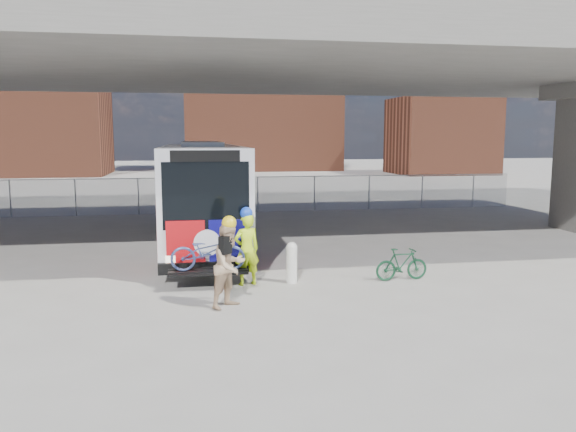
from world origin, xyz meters
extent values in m
plane|color=#9E9991|center=(0.00, 0.00, 0.00)|extent=(160.00, 160.00, 0.00)
cube|color=silver|center=(-2.00, 3.87, 1.95)|extent=(2.55, 12.00, 3.20)
cube|color=black|center=(-2.00, 4.37, 2.59)|extent=(2.61, 11.00, 1.28)
cube|color=black|center=(-2.00, -2.08, 2.33)|extent=(2.24, 0.12, 1.76)
cube|color=black|center=(-2.00, -2.08, 3.36)|extent=(1.78, 0.12, 0.30)
cube|color=black|center=(-2.00, -2.18, 0.45)|extent=(2.55, 0.20, 0.30)
cube|color=#B60E13|center=(-2.55, -2.15, 1.10)|extent=(1.00, 0.08, 1.20)
cube|color=#0E0B66|center=(-1.45, -2.15, 1.10)|extent=(1.00, 0.08, 1.20)
cylinder|color=silver|center=(-2.00, -2.17, 1.10)|extent=(0.70, 0.06, 0.70)
cube|color=gray|center=(-2.00, 3.87, 3.62)|extent=(1.28, 7.20, 0.14)
cube|color=black|center=(-2.00, -2.68, 0.45)|extent=(2.00, 0.70, 0.06)
cylinder|color=black|center=(-3.15, -0.53, 0.50)|extent=(0.30, 1.00, 1.00)
cylinder|color=black|center=(-0.85, -0.53, 0.50)|extent=(0.30, 1.00, 1.00)
cylinder|color=black|center=(-3.15, 8.07, 0.50)|extent=(0.30, 1.00, 1.00)
cylinder|color=black|center=(-0.85, 8.07, 0.50)|extent=(0.30, 1.00, 1.00)
cube|color=#B60E13|center=(-3.30, 0.07, 1.30)|extent=(0.06, 2.60, 1.70)
cube|color=#0E0B66|center=(-3.30, 1.67, 1.30)|extent=(0.06, 1.40, 1.70)
cube|color=#B60E13|center=(-0.70, 0.07, 1.30)|extent=(0.06, 2.60, 1.70)
cube|color=#0E0B66|center=(-0.70, 1.67, 1.30)|extent=(0.06, 1.40, 1.70)
imported|color=#3B4C83|center=(-2.00, -2.68, 0.97)|extent=(1.89, 0.72, 0.98)
cube|color=#605E59|center=(0.00, 4.00, 6.75)|extent=(40.00, 16.00, 1.50)
cube|color=#605E59|center=(0.00, 4.00, 7.55)|extent=(40.00, 0.60, 0.80)
cylinder|color=gray|center=(-8.00, 12.00, 0.90)|extent=(0.06, 0.06, 1.80)
cylinder|color=gray|center=(-4.00, 12.00, 0.90)|extent=(0.06, 0.06, 1.80)
cylinder|color=gray|center=(0.00, 12.00, 0.90)|extent=(0.06, 0.06, 1.80)
cylinder|color=gray|center=(4.00, 12.00, 0.90)|extent=(0.06, 0.06, 1.80)
cylinder|color=gray|center=(8.00, 12.00, 0.90)|extent=(0.06, 0.06, 1.80)
cylinder|color=gray|center=(12.00, 12.00, 0.90)|extent=(0.06, 0.06, 1.80)
plane|color=gray|center=(0.00, 12.00, 0.90)|extent=(30.00, 0.00, 30.00)
cube|color=gray|center=(0.00, 12.00, 1.82)|extent=(30.00, 0.05, 0.04)
cube|color=brown|center=(-18.00, 45.00, 5.00)|extent=(14.00, 10.00, 10.00)
cube|color=brown|center=(6.00, 52.00, 6.00)|extent=(18.00, 12.00, 12.00)
cube|color=brown|center=(24.00, 40.00, 4.00)|extent=(10.00, 8.00, 8.00)
cylinder|color=brown|center=(14.00, 55.00, 12.50)|extent=(2.20, 2.20, 25.00)
cylinder|color=white|center=(0.21, -2.43, 0.48)|extent=(0.29, 0.29, 0.95)
sphere|color=white|center=(0.21, -2.43, 0.95)|extent=(0.29, 0.29, 0.29)
imported|color=#D4FF1A|center=(-0.99, -2.43, 0.94)|extent=(0.78, 0.61, 1.88)
sphere|color=blue|center=(-0.99, -2.43, 1.90)|extent=(0.33, 0.33, 0.33)
imported|color=tan|center=(-1.56, -4.31, 0.96)|extent=(1.18, 1.17, 1.92)
sphere|color=yellow|center=(-1.56, -4.31, 1.94)|extent=(0.33, 0.33, 0.33)
cube|color=black|center=(-1.66, -4.46, 1.47)|extent=(0.31, 0.31, 0.40)
imported|color=#16462A|center=(3.18, -2.68, 0.44)|extent=(1.49, 0.49, 0.88)
camera|label=1|loc=(-2.36, -16.74, 3.83)|focal=35.00mm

